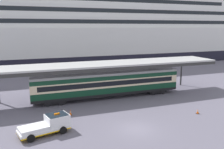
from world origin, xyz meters
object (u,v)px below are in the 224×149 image
Objects in this scene: cruise_ship at (4,21)px; traffic_cone_near at (198,111)px; traffic_cone_mid at (70,112)px; service_truck at (49,124)px; train_carriage at (108,84)px.

cruise_ship is 270.85× the size of traffic_cone_near.
traffic_cone_mid is (9.64, -45.60, -12.39)m from cruise_ship.
cruise_ship is at bearing 101.94° from traffic_cone_mid.
service_truck is 5.41m from traffic_cone_mid.
service_truck is at bearing -125.16° from traffic_cone_mid.
traffic_cone_mid is (-7.07, -5.62, -1.93)m from train_carriage.
cruise_ship is at bearing 97.46° from service_truck.
service_truck reaches higher than traffic_cone_mid.
train_carriage reaches higher than service_truck.
train_carriage is at bearing -67.31° from cruise_ship.
traffic_cone_mid is at bearing -78.06° from cruise_ship.
train_carriage is 30.07× the size of traffic_cone_mid.
service_truck is 9.07× the size of traffic_cone_near.
traffic_cone_mid is at bearing 161.58° from traffic_cone_near.
train_carriage is at bearing 128.14° from traffic_cone_near.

